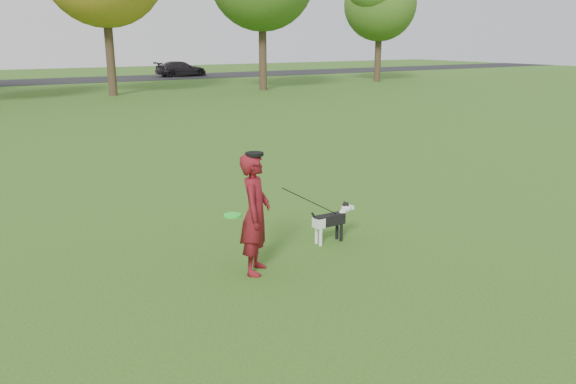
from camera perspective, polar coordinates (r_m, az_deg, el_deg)
ground at (r=8.46m, az=2.51°, el=-6.63°), size 120.00×120.00×0.00m
road at (r=46.81m, az=-26.38°, el=9.92°), size 120.00×7.00×0.02m
man at (r=7.67m, az=-3.34°, el=-2.25°), size 0.70×0.73×1.69m
dog at (r=8.98m, az=4.54°, el=-2.69°), size 0.84×0.17×0.64m
car_right at (r=49.81m, az=-10.81°, el=12.19°), size 4.38×1.82×1.26m
man_held_items at (r=8.36m, az=2.46°, el=-1.05°), size 2.24×0.64×1.27m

